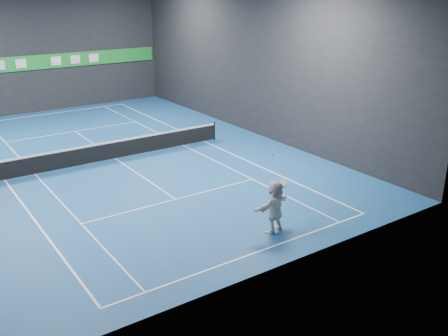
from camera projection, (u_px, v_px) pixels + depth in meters
ground at (116, 159)px, 26.11m from camera, size 26.00×26.00×0.00m
wall_back at (37, 48)px, 34.63m from camera, size 18.00×0.10×9.00m
wall_front at (282, 133)px, 14.50m from camera, size 18.00×0.10×9.00m
wall_right at (253, 59)px, 29.36m from camera, size 0.10×26.00×9.00m
baseline_near at (255, 253)px, 16.91m from camera, size 10.98×0.08×0.01m
baseline_far at (49, 114)px, 35.31m from camera, size 10.98×0.08×0.01m
sideline_doubles_left at (5, 181)px, 23.19m from camera, size 0.08×23.78×0.01m
sideline_doubles_right at (204, 141)px, 29.03m from camera, size 0.08×23.78×0.01m
sideline_singles_left at (35, 175)px, 23.92m from camera, size 0.06×23.78×0.01m
sideline_singles_right at (184, 145)px, 28.30m from camera, size 0.06×23.78×0.01m
service_line_near at (176, 199)px, 21.16m from camera, size 8.23×0.06×0.01m
service_line_far at (75, 131)px, 31.06m from camera, size 8.23×0.06×0.01m
center_service_line at (116, 159)px, 26.11m from camera, size 0.06×12.80×0.01m
player at (275, 206)px, 18.08m from camera, size 1.93×1.01×1.99m
tennis_ball at (272, 155)px, 17.43m from camera, size 0.07×0.07×0.07m
tennis_net at (115, 149)px, 25.93m from camera, size 12.50×0.10×1.07m
sponsor_banner at (39, 62)px, 34.92m from camera, size 17.64×0.11×1.00m
tennis_racket at (283, 185)px, 18.08m from camera, size 0.42×0.34×0.65m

